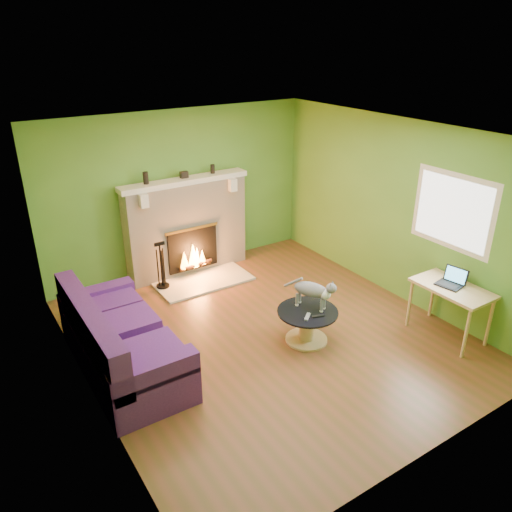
{
  "coord_description": "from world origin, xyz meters",
  "views": [
    {
      "loc": [
        -3.16,
        -4.58,
        3.65
      ],
      "look_at": [
        0.08,
        0.4,
        0.96
      ],
      "focal_mm": 35.0,
      "sensor_mm": 36.0,
      "label": 1
    }
  ],
  "objects_px": {
    "sofa": "(119,343)",
    "coffee_table": "(307,323)",
    "desk": "(452,293)",
    "cat": "(311,293)"
  },
  "relations": [
    {
      "from": "sofa",
      "to": "desk",
      "type": "xyz_separation_m",
      "value": [
        3.81,
        -1.61,
        0.26
      ]
    },
    {
      "from": "sofa",
      "to": "desk",
      "type": "relative_size",
      "value": 2.16
    },
    {
      "from": "sofa",
      "to": "cat",
      "type": "relative_size",
      "value": 3.11
    },
    {
      "from": "coffee_table",
      "to": "desk",
      "type": "distance_m",
      "value": 1.87
    },
    {
      "from": "sofa",
      "to": "coffee_table",
      "type": "relative_size",
      "value": 2.7
    },
    {
      "from": "sofa",
      "to": "cat",
      "type": "height_order",
      "value": "sofa"
    },
    {
      "from": "sofa",
      "to": "coffee_table",
      "type": "xyz_separation_m",
      "value": [
        2.21,
        -0.71,
        -0.11
      ]
    },
    {
      "from": "coffee_table",
      "to": "cat",
      "type": "distance_m",
      "value": 0.41
    },
    {
      "from": "desk",
      "to": "cat",
      "type": "xyz_separation_m",
      "value": [
        -1.52,
        0.95,
        0.02
      ]
    },
    {
      "from": "desk",
      "to": "sofa",
      "type": "bearing_deg",
      "value": 157.04
    }
  ]
}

